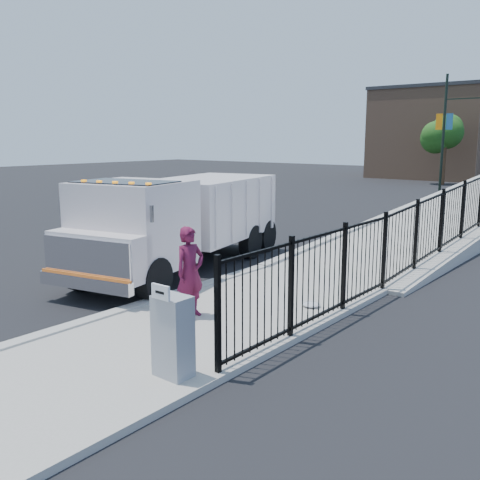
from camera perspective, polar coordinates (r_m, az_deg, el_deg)
The scene contains 13 objects.
ground at distance 12.19m, azimuth -8.80°, elevation -6.81°, with size 120.00×120.00×0.00m, color black.
sidewalk at distance 9.56m, azimuth -9.85°, elevation -11.48°, with size 3.55×12.00×0.12m, color #9E998E.
curb at distance 10.99m, azimuth -16.60°, elevation -8.67°, with size 0.30×12.00×0.16m, color #ADAAA3.
ramp at distance 24.93m, azimuth 23.21°, elevation 1.48°, with size 3.95×24.00×1.70m, color #9E998E.
iron_fence at distance 20.62m, azimuth 24.15°, elevation 2.16°, with size 0.10×28.00×1.80m, color black.
truck at distance 14.84m, azimuth -6.58°, elevation 2.42°, with size 4.12×8.22×2.70m.
worker at distance 10.72m, azimuth -5.36°, elevation -3.42°, with size 0.67×0.44×1.83m, color maroon.
utility_cabinet at distance 8.18m, azimuth -7.17°, elevation -10.15°, with size 0.55×0.40×1.25m, color gray.
arrow_sign at distance 7.81m, azimuth -8.46°, elevation -5.53°, with size 0.35×0.04×0.22m, color white.
debris at distance 11.60m, azimuth 7.64°, elevation -6.82°, with size 0.39×0.39×0.10m, color silver.
light_pole_0 at distance 40.42m, azimuth 21.33°, elevation 11.07°, with size 3.77×0.22×8.00m.
tree_0 at distance 45.74m, azimuth 21.06°, elevation 10.45°, with size 2.71×2.71×5.35m.
building at distance 54.71m, azimuth 20.32°, elevation 10.49°, with size 10.00×10.00×8.00m, color #8C664C.
Camera 1 is at (8.63, -7.79, 3.66)m, focal length 40.00 mm.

